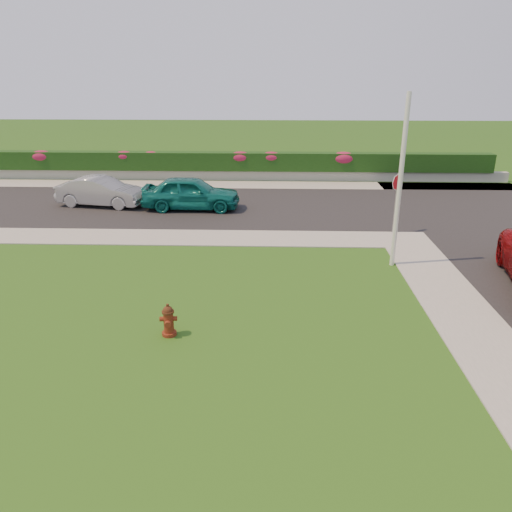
{
  "coord_description": "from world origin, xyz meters",
  "views": [
    {
      "loc": [
        1.6,
        -10.27,
        6.47
      ],
      "look_at": [
        1.11,
        4.59,
        0.9
      ],
      "focal_mm": 35.0,
      "sensor_mm": 36.0,
      "label": 1
    }
  ],
  "objects_px": {
    "sedan_silver": "(101,192)",
    "stop_sign": "(397,190)",
    "sedan_teal": "(191,193)",
    "utility_pole": "(400,183)",
    "fire_hydrant": "(168,321)"
  },
  "relations": [
    {
      "from": "fire_hydrant",
      "to": "sedan_silver",
      "type": "height_order",
      "value": "sedan_silver"
    },
    {
      "from": "stop_sign",
      "to": "fire_hydrant",
      "type": "bearing_deg",
      "value": -149.53
    },
    {
      "from": "utility_pole",
      "to": "fire_hydrant",
      "type": "bearing_deg",
      "value": -142.92
    },
    {
      "from": "sedan_teal",
      "to": "utility_pole",
      "type": "height_order",
      "value": "utility_pole"
    },
    {
      "from": "sedan_silver",
      "to": "sedan_teal",
      "type": "bearing_deg",
      "value": -86.63
    },
    {
      "from": "utility_pole",
      "to": "sedan_silver",
      "type": "bearing_deg",
      "value": 149.2
    },
    {
      "from": "sedan_teal",
      "to": "stop_sign",
      "type": "xyz_separation_m",
      "value": [
        9.05,
        -3.47,
        1.02
      ]
    },
    {
      "from": "sedan_teal",
      "to": "utility_pole",
      "type": "xyz_separation_m",
      "value": [
        8.21,
        -7.14,
        2.08
      ]
    },
    {
      "from": "fire_hydrant",
      "to": "sedan_silver",
      "type": "bearing_deg",
      "value": 108.54
    },
    {
      "from": "sedan_silver",
      "to": "utility_pole",
      "type": "bearing_deg",
      "value": -111.3
    },
    {
      "from": "utility_pole",
      "to": "stop_sign",
      "type": "distance_m",
      "value": 3.91
    },
    {
      "from": "sedan_silver",
      "to": "stop_sign",
      "type": "relative_size",
      "value": 1.73
    },
    {
      "from": "fire_hydrant",
      "to": "sedan_teal",
      "type": "height_order",
      "value": "sedan_teal"
    },
    {
      "from": "sedan_teal",
      "to": "sedan_silver",
      "type": "relative_size",
      "value": 1.08
    },
    {
      "from": "fire_hydrant",
      "to": "utility_pole",
      "type": "height_order",
      "value": "utility_pole"
    }
  ]
}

